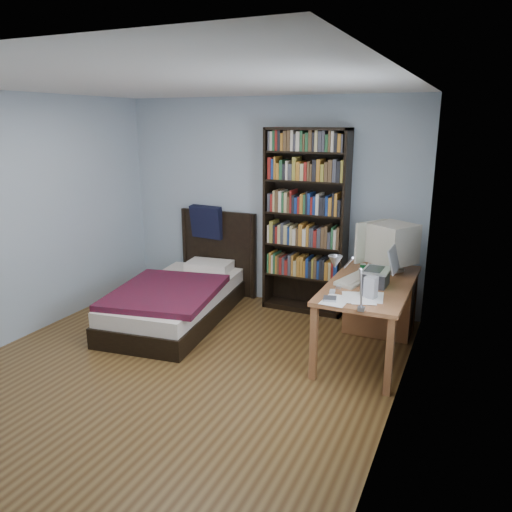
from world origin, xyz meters
name	(u,v)px	position (x,y,z in m)	size (l,w,h in m)	color
room	(175,238)	(0.03, 0.00, 1.25)	(4.20, 4.24, 2.50)	#503317
desk	(377,300)	(1.50, 1.49, 0.41)	(0.75, 1.53, 0.73)	brown
crt_monitor	(389,244)	(1.58, 1.53, 1.01)	(0.61, 0.56, 0.50)	#BDB19C
laptop	(378,275)	(1.58, 1.00, 0.84)	(0.31, 0.31, 0.38)	#2D2D30
desk_lamp	(340,267)	(1.48, -0.03, 1.17)	(0.21, 0.47, 0.55)	#99999E
keyboard	(355,280)	(1.36, 1.04, 0.75)	(0.19, 0.49, 0.03)	#B6B098
speaker	(371,287)	(1.59, 0.64, 0.83)	(0.10, 0.10, 0.19)	#939396
soda_can	(363,270)	(1.38, 1.28, 0.78)	(0.06, 0.06, 0.11)	#083A15
mouse	(373,271)	(1.46, 1.38, 0.75)	(0.07, 0.12, 0.04)	silver
phone_silver	(339,286)	(1.27, 0.80, 0.74)	(0.05, 0.10, 0.02)	silver
phone_grey	(332,292)	(1.25, 0.63, 0.74)	(0.05, 0.09, 0.02)	#939396
external_drive	(330,299)	(1.29, 0.43, 0.74)	(0.11, 0.11, 0.02)	#939396
bookshelf	(306,222)	(0.55, 1.94, 1.08)	(0.97, 0.30, 2.15)	black
bed	(181,295)	(-0.68, 1.13, 0.26)	(1.31, 2.15, 1.16)	black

